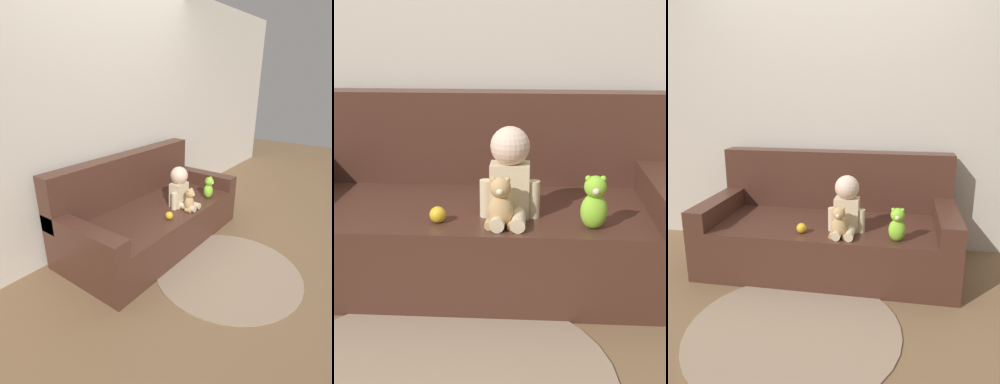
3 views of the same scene
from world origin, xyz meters
The scene contains 8 objects.
ground_plane centered at (0.00, 0.00, 0.00)m, with size 12.00×12.00×0.00m, color brown.
wall_back centered at (0.00, 0.54, 1.30)m, with size 8.00×0.05×2.60m.
couch centered at (0.00, 0.07, 0.30)m, with size 1.97×0.91×0.89m.
person_baby centered at (0.18, -0.20, 0.59)m, with size 0.27×0.31×0.42m.
teddy_bear_brown centered at (0.14, -0.34, 0.50)m, with size 0.13×0.10×0.23m.
plush_toy_side centered at (0.55, -0.33, 0.51)m, with size 0.12×0.11×0.24m.
toy_ball centered at (-0.14, -0.30, 0.43)m, with size 0.07×0.07×0.07m.
floor_rug centered at (-0.04, -0.88, 0.01)m, with size 1.29×1.29×0.01m.
Camera 2 is at (0.28, -2.50, 1.25)m, focal length 50.00 mm.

